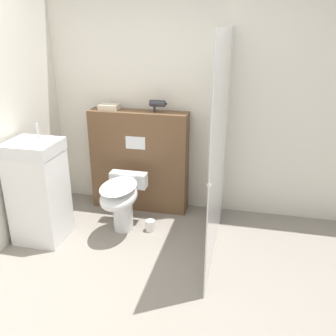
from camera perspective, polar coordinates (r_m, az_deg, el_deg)
name	(u,v)px	position (r m, az deg, el deg)	size (l,w,h in m)	color
ground_plane	(127,308)	(3.07, -6.29, -20.38)	(12.00, 12.00, 0.00)	gray
wall_back	(177,100)	(4.13, 1.36, 10.37)	(8.00, 0.06, 2.50)	silver
partition_panel	(139,161)	(4.24, -4.38, 1.08)	(1.10, 0.25, 1.14)	brown
shower_glass	(220,148)	(3.34, 7.90, 3.10)	(0.04, 1.56, 2.00)	silver
toilet	(121,198)	(3.82, -7.15, -4.53)	(0.39, 0.64, 0.56)	white
sink_vanity	(39,191)	(3.83, -19.12, -3.39)	(0.47, 0.44, 1.15)	white
hair_drier	(158,104)	(4.00, -1.53, 9.77)	(0.19, 0.07, 0.13)	#2D2D33
folded_towel	(109,107)	(4.19, -8.97, 9.19)	(0.21, 0.16, 0.06)	beige
spare_toilet_roll	(150,225)	(3.95, -2.71, -8.74)	(0.10, 0.10, 0.12)	white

